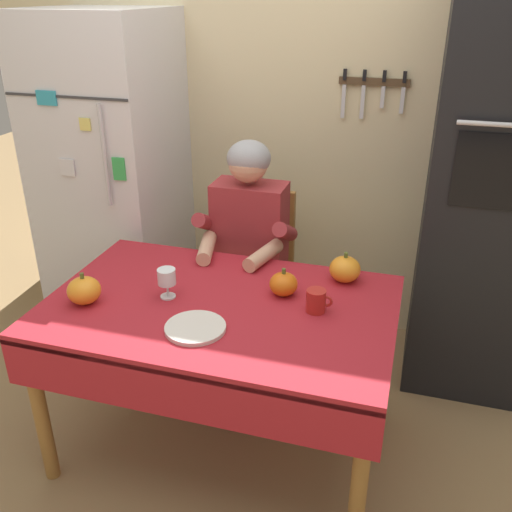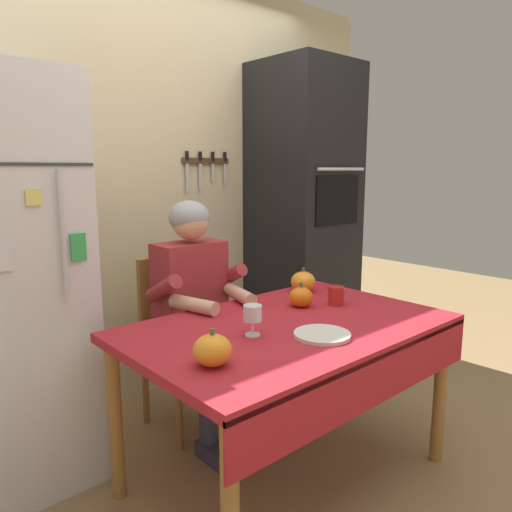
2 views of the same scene
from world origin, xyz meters
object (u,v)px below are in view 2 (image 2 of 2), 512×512
Objects in this scene: dining_table at (292,343)px; seated_person at (198,300)px; wine_glass at (253,315)px; pumpkin_large at (303,282)px; coffee_mug at (336,296)px; pumpkin_small at (212,350)px; pumpkin_medium at (301,297)px; chair_behind_person at (179,333)px; serving_tray at (322,335)px; wall_oven at (303,219)px.

seated_person is (-0.07, 0.60, 0.08)m from dining_table.
pumpkin_large reaches higher than wine_glass.
pumpkin_large reaches higher than dining_table.
seated_person is 0.70m from coffee_mug.
seated_person is 9.30× the size of pumpkin_small.
pumpkin_small is (-0.75, -0.29, 0.01)m from pumpkin_medium.
chair_behind_person is at bearing 115.71° from pumpkin_medium.
pumpkin_large is 1.12× the size of pumpkin_medium.
seated_person reaches higher than pumpkin_medium.
seated_person is 0.79m from serving_tray.
pumpkin_large is at bearing -39.63° from chair_behind_person.
wall_oven is 15.65× the size of pumpkin_large.
wall_oven is at bearing 15.83° from seated_person.
wall_oven is at bearing 35.75° from wine_glass.
coffee_mug is 0.61m from wine_glass.
chair_behind_person reaches higher than pumpkin_medium.
pumpkin_small is (-0.45, -0.73, 0.06)m from seated_person.
dining_table is 11.68× the size of pumpkin_medium.
coffee_mug is at bearing -57.55° from chair_behind_person.
wine_glass is (-0.15, -0.78, 0.32)m from chair_behind_person.
chair_behind_person is at bearing 95.39° from dining_table.
seated_person is 11.87× the size of coffee_mug.
dining_table is 1.51× the size of chair_behind_person.
seated_person is at bearing 97.05° from dining_table.
chair_behind_person is 0.75× the size of seated_person.
coffee_mug is 0.48m from serving_tray.
seated_person is at bearing 124.53° from pumpkin_medium.
chair_behind_person is at bearing 79.45° from wine_glass.
pumpkin_large is at bearing 49.04° from serving_tray.
wall_oven is at bearing 41.31° from dining_table.
pumpkin_medium is 0.80m from pumpkin_small.
pumpkin_medium reaches higher than serving_tray.
serving_tray is at bearing -44.24° from wine_glass.
pumpkin_medium is (0.45, 0.16, -0.04)m from wine_glass.
wine_glass is at bearing 24.32° from pumpkin_small.
seated_person is at bearing -164.17° from wall_oven.
dining_table is at bearing 83.64° from serving_tray.
dining_table is at bearing -169.30° from coffee_mug.
coffee_mug reaches higher than dining_table.
wall_oven is at bearing 46.02° from serving_tray.
pumpkin_medium is (-0.82, -0.76, -0.26)m from wall_oven.
wall_oven reaches higher than serving_tray.
coffee_mug is at bearing -49.24° from seated_person.
dining_table is (-1.05, -0.92, -0.39)m from wall_oven.
pumpkin_large is (0.45, 0.36, 0.14)m from dining_table.
serving_tray is (-0.40, -0.26, -0.04)m from coffee_mug.
seated_person is 9.28× the size of pumpkin_large.
wine_glass is at bearing 177.92° from dining_table.
pumpkin_medium is 0.43m from serving_tray.
seated_person reaches higher than dining_table.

